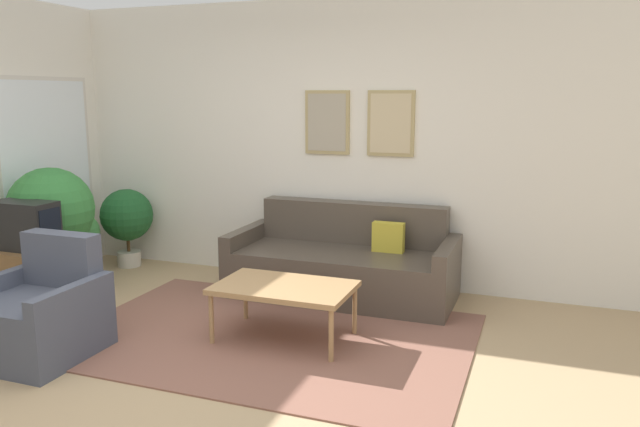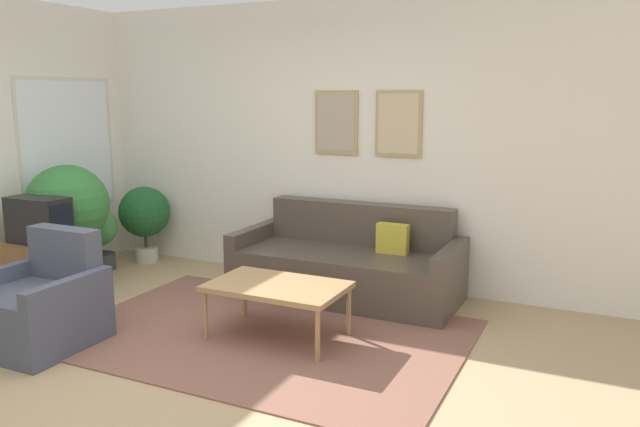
% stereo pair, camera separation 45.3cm
% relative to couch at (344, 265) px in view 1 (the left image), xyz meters
% --- Properties ---
extents(ground_plane, '(16.00, 16.00, 0.00)m').
position_rel_couch_xyz_m(ground_plane, '(-0.46, -2.06, -0.29)').
color(ground_plane, tan).
extents(area_rug, '(3.00, 2.06, 0.01)m').
position_rel_couch_xyz_m(area_rug, '(-0.22, -1.16, -0.28)').
color(area_rug, brown).
rests_on(area_rug, ground_plane).
extents(wall_back, '(8.00, 0.09, 2.70)m').
position_rel_couch_xyz_m(wall_back, '(-0.45, 0.47, 1.07)').
color(wall_back, white).
rests_on(wall_back, ground_plane).
extents(couch, '(2.01, 0.90, 0.82)m').
position_rel_couch_xyz_m(couch, '(0.00, 0.00, 0.00)').
color(couch, '#4C4238').
rests_on(couch, ground_plane).
extents(coffee_table, '(1.01, 0.63, 0.43)m').
position_rel_couch_xyz_m(coffee_table, '(-0.08, -1.16, 0.11)').
color(coffee_table, '#A87F51').
rests_on(coffee_table, ground_plane).
extents(tv_stand, '(0.67, 0.46, 0.51)m').
position_rel_couch_xyz_m(tv_stand, '(-2.45, -1.24, -0.03)').
color(tv_stand, brown).
rests_on(tv_stand, ground_plane).
extents(tv, '(0.56, 0.28, 0.41)m').
position_rel_couch_xyz_m(tv, '(-2.45, -1.24, 0.43)').
color(tv, black).
rests_on(tv, tv_stand).
extents(armchair, '(0.78, 0.76, 0.82)m').
position_rel_couch_xyz_m(armchair, '(-1.60, -2.00, -0.00)').
color(armchair, '#474C5B').
rests_on(armchair, ground_plane).
extents(potted_plant_tall, '(0.78, 0.78, 1.16)m').
position_rel_couch_xyz_m(potted_plant_tall, '(-2.58, -0.79, 0.46)').
color(potted_plant_tall, '#383D42').
rests_on(potted_plant_tall, ground_plane).
extents(potted_plant_by_window, '(0.55, 0.55, 0.83)m').
position_rel_couch_xyz_m(potted_plant_by_window, '(-2.47, 0.14, 0.25)').
color(potted_plant_by_window, beige).
rests_on(potted_plant_by_window, ground_plane).
extents(potted_plant_small, '(0.39, 0.39, 0.64)m').
position_rel_couch_xyz_m(potted_plant_small, '(-2.68, -0.32, 0.09)').
color(potted_plant_small, '#383D42').
rests_on(potted_plant_small, ground_plane).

